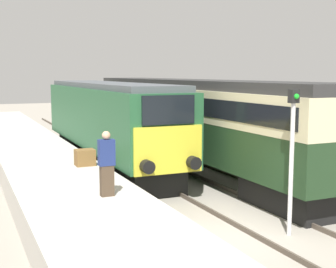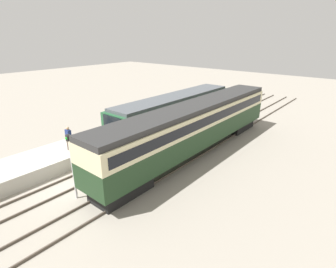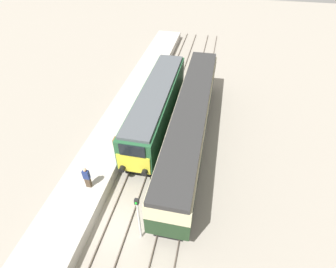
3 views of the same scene
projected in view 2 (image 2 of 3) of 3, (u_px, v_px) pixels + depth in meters
name	position (u px, v px, depth m)	size (l,w,h in m)	color
ground_plane	(70.00, 184.00, 16.71)	(120.00, 120.00, 0.00)	gray
platform_left	(128.00, 132.00, 24.26)	(3.50, 50.00, 0.99)	#B7B2A8
rails_near_track	(128.00, 157.00, 20.28)	(1.51, 60.00, 0.14)	#4C4238
rails_far_track	(161.00, 171.00, 18.24)	(1.50, 60.00, 0.14)	#4C4238
locomotive	(175.00, 114.00, 23.73)	(2.70, 14.67, 3.95)	black
passenger_carriage	(195.00, 124.00, 20.30)	(2.75, 19.59, 4.09)	black
person_on_platform	(69.00, 138.00, 18.99)	(0.44, 0.26, 1.82)	#473828
signal_post	(72.00, 162.00, 14.48)	(0.24, 0.28, 3.96)	silver
luggage_crate	(122.00, 132.00, 22.14)	(0.70, 0.56, 0.60)	brown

